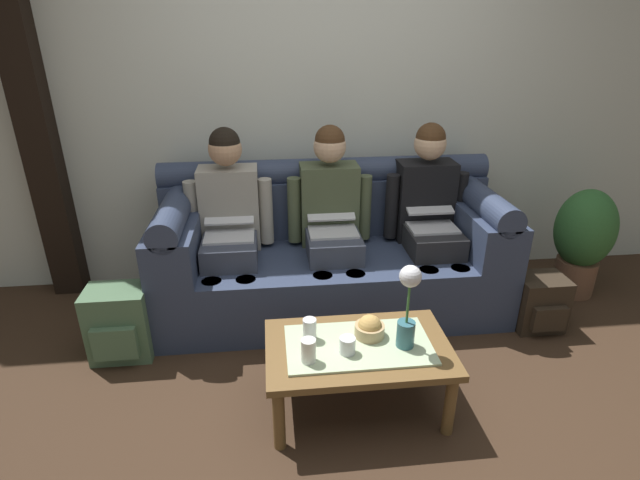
{
  "coord_description": "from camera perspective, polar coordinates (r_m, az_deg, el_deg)",
  "views": [
    {
      "loc": [
        -0.4,
        -1.78,
        1.8
      ],
      "look_at": [
        -0.11,
        0.82,
        0.63
      ],
      "focal_mm": 27.36,
      "sensor_mm": 36.0,
      "label": 1
    }
  ],
  "objects": [
    {
      "name": "cup_near_left",
      "position": [
        2.42,
        -1.22,
        -10.39
      ],
      "size": [
        0.07,
        0.07,
        0.11
      ],
      "primitive_type": "cylinder",
      "color": "silver",
      "rests_on": "coffee_table"
    },
    {
      "name": "ground_plane",
      "position": [
        2.57,
        4.82,
        -20.66
      ],
      "size": [
        14.0,
        14.0,
        0.0
      ],
      "primitive_type": "plane",
      "color": "#382619"
    },
    {
      "name": "flower_vase",
      "position": [
        2.31,
        10.25,
        -7.48
      ],
      "size": [
        0.1,
        0.1,
        0.43
      ],
      "color": "#336672",
      "rests_on": "coffee_table"
    },
    {
      "name": "cup_near_right",
      "position": [
        2.34,
        3.23,
        -12.2
      ],
      "size": [
        0.08,
        0.08,
        0.08
      ],
      "primitive_type": "cylinder",
      "color": "silver",
      "rests_on": "coffee_table"
    },
    {
      "name": "backpack_right",
      "position": [
        3.42,
        24.21,
        -6.71
      ],
      "size": [
        0.3,
        0.29,
        0.35
      ],
      "color": "#2D2319",
      "rests_on": "ground_plane"
    },
    {
      "name": "person_right",
      "position": [
        3.33,
        12.6,
        3.39
      ],
      "size": [
        0.56,
        0.67,
        1.22
      ],
      "color": "#232326",
      "rests_on": "ground_plane"
    },
    {
      "name": "timber_pillar",
      "position": [
        3.69,
        -31.04,
        15.31
      ],
      "size": [
        0.2,
        0.2,
        2.9
      ],
      "primitive_type": "cube",
      "color": "black",
      "rests_on": "ground_plane"
    },
    {
      "name": "backpack_left",
      "position": [
        3.08,
        -22.34,
        -9.05
      ],
      "size": [
        0.35,
        0.29,
        0.43
      ],
      "color": "#4C6B4C",
      "rests_on": "ground_plane"
    },
    {
      "name": "cup_far_center",
      "position": [
        2.27,
        -1.36,
        -12.8
      ],
      "size": [
        0.07,
        0.07,
        0.12
      ],
      "primitive_type": "cylinder",
      "color": "white",
      "rests_on": "coffee_table"
    },
    {
      "name": "potted_plant",
      "position": [
        3.87,
        28.42,
        0.25
      ],
      "size": [
        0.4,
        0.4,
        0.78
      ],
      "color": "brown",
      "rests_on": "ground_plane"
    },
    {
      "name": "coffee_table",
      "position": [
        2.46,
        4.48,
        -13.07
      ],
      "size": [
        0.9,
        0.56,
        0.38
      ],
      "color": "brown",
      "rests_on": "ground_plane"
    },
    {
      "name": "couch",
      "position": [
        3.31,
        1.25,
        -1.63
      ],
      "size": [
        2.24,
        0.88,
        0.96
      ],
      "color": "#2D3851",
      "rests_on": "ground_plane"
    },
    {
      "name": "person_left",
      "position": [
        3.17,
        -10.56,
        2.49
      ],
      "size": [
        0.56,
        0.67,
        1.22
      ],
      "color": "#383D4C",
      "rests_on": "ground_plane"
    },
    {
      "name": "back_wall_patterned",
      "position": [
        3.52,
        0.23,
        18.3
      ],
      "size": [
        6.0,
        0.12,
        2.9
      ],
      "primitive_type": "cube",
      "color": "silver",
      "rests_on": "ground_plane"
    },
    {
      "name": "person_middle",
      "position": [
        3.19,
        1.31,
        3.01
      ],
      "size": [
        0.56,
        0.67,
        1.22
      ],
      "color": "#383D4C",
      "rests_on": "ground_plane"
    },
    {
      "name": "snack_bowl",
      "position": [
        2.46,
        5.82,
        -10.24
      ],
      "size": [
        0.15,
        0.15,
        0.12
      ],
      "color": "tan",
      "rests_on": "coffee_table"
    }
  ]
}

